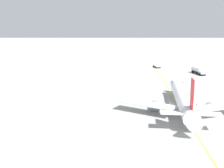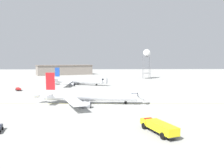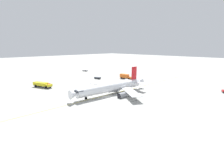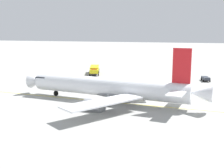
% 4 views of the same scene
% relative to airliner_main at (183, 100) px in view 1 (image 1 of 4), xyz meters
% --- Properties ---
extents(ground_plane, '(600.00, 600.00, 0.00)m').
position_rel_airliner_main_xyz_m(ground_plane, '(3.04, -4.54, -2.74)').
color(ground_plane, '#9E9E99').
extents(airliner_main, '(32.82, 38.99, 11.40)m').
position_rel_airliner_main_xyz_m(airliner_main, '(0.00, 0.00, 0.00)').
color(airliner_main, white).
rests_on(airliner_main, ground_plane).
extents(fuel_tanker_truck, '(4.38, 9.53, 2.87)m').
position_rel_airliner_main_xyz_m(fuel_tanker_truck, '(-18.40, -52.40, -1.16)').
color(fuel_tanker_truck, '#232326').
rests_on(fuel_tanker_truck, ground_plane).
extents(pushback_tug_truck_extra, '(3.33, 5.69, 1.30)m').
position_rel_airliner_main_xyz_m(pushback_tug_truck_extra, '(-3.50, -69.55, -1.93)').
color(pushback_tug_truck_extra, '#232326').
rests_on(pushback_tug_truck_extra, ground_plane).
extents(taxiway_centreline, '(6.86, 156.68, 0.01)m').
position_rel_airliner_main_xyz_m(taxiway_centreline, '(0.27, 3.08, -2.74)').
color(taxiway_centreline, yellow).
rests_on(taxiway_centreline, ground_plane).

